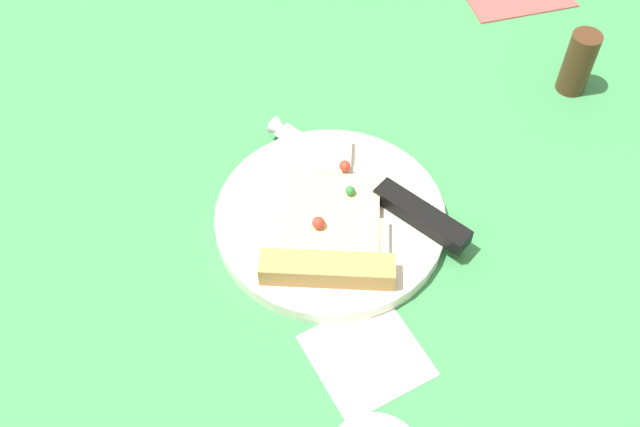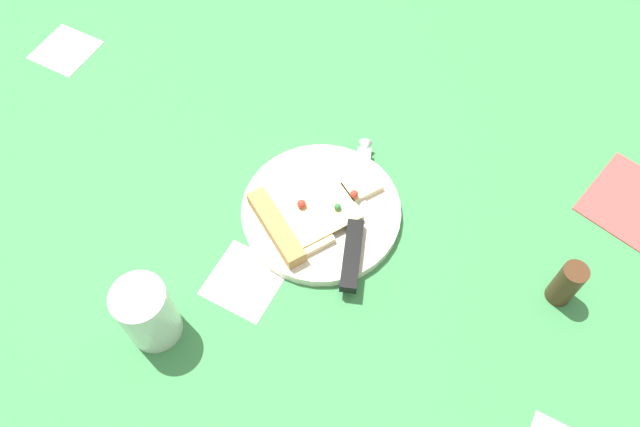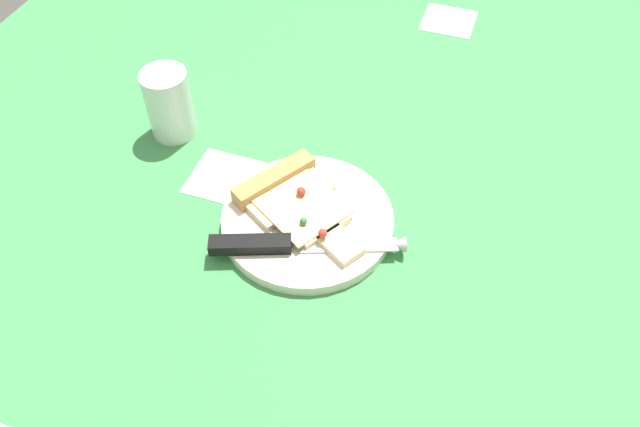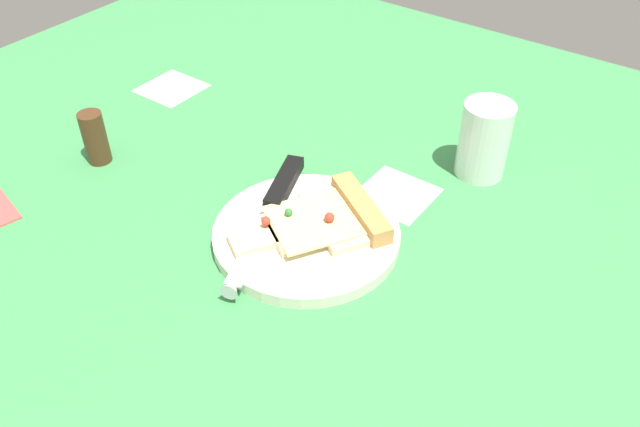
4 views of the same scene
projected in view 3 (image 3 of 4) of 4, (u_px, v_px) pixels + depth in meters
ground_plane at (375, 243)px, 80.90cm from camera, size 151.88×151.88×3.00cm
plate at (307, 220)px, 80.41cm from camera, size 22.09×22.09×1.56cm
pizza_slice at (295, 200)px, 80.53cm from camera, size 18.90×15.77×2.49cm
knife at (288, 245)px, 76.10cm from camera, size 23.22×10.37×2.45cm
drinking_glass at (169, 104)px, 88.68cm from camera, size 6.57×6.57×10.26cm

